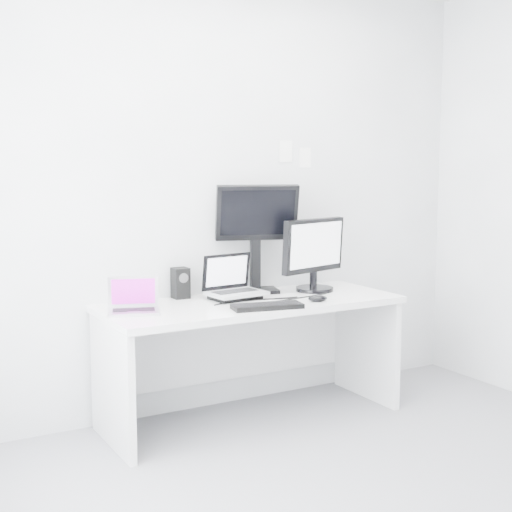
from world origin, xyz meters
The scene contains 12 objects.
ground centered at (0.00, 0.00, 0.00)m, with size 3.60×3.60×0.00m, color slate.
back_wall centered at (0.00, 1.60, 1.35)m, with size 3.60×3.60×0.00m, color silver.
desk centered at (0.00, 1.25, 0.36)m, with size 1.80×0.70×0.73m, color white.
macbook centered at (-0.74, 1.25, 0.83)m, with size 0.28×0.21×0.21m, color #B3B3B8.
speaker centered at (-0.33, 1.53, 0.82)m, with size 0.09×0.09×0.19m, color black.
dell_laptop centered at (-0.06, 1.34, 0.87)m, with size 0.33×0.26×0.28m, color #A7AAAF.
rear_monitor centered at (0.17, 1.48, 1.08)m, with size 0.52×0.19×0.70m, color black.
samsung_monitor centered at (0.52, 1.34, 0.97)m, with size 0.53×0.24×0.48m, color black.
keyboard centered at (-0.04, 1.00, 0.74)m, with size 0.40×0.14×0.03m, color black.
mouse centered at (0.33, 1.03, 0.75)m, with size 0.12×0.07×0.04m, color black.
wall_note_0 centered at (0.45, 1.59, 1.62)m, with size 0.10×0.00×0.14m, color white.
wall_note_1 centered at (0.60, 1.59, 1.58)m, with size 0.09×0.00×0.13m, color white.
Camera 1 is at (-2.08, -2.46, 1.55)m, focal length 50.96 mm.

